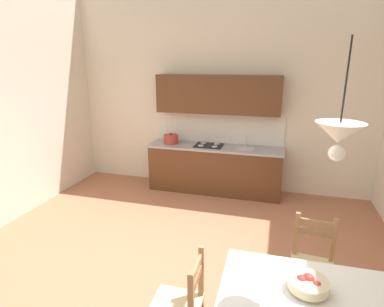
{
  "coord_description": "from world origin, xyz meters",
  "views": [
    {
      "loc": [
        1.12,
        -2.86,
        2.42
      ],
      "look_at": [
        -0.05,
        1.28,
        1.16
      ],
      "focal_mm": 29.3,
      "sensor_mm": 36.0,
      "label": 1
    }
  ],
  "objects_px": {
    "dining_chair_tv_side": "(180,306)",
    "fruit_bowl": "(308,284)",
    "kitchen_cabinetry": "(215,148)",
    "dining_chair_kitchen_side": "(312,265)",
    "pendant_lamp": "(339,134)"
  },
  "relations": [
    {
      "from": "dining_chair_tv_side",
      "to": "fruit_bowl",
      "type": "distance_m",
      "value": 1.06
    },
    {
      "from": "kitchen_cabinetry",
      "to": "dining_chair_kitchen_side",
      "type": "relative_size",
      "value": 2.71
    },
    {
      "from": "dining_chair_tv_side",
      "to": "fruit_bowl",
      "type": "height_order",
      "value": "dining_chair_tv_side"
    },
    {
      "from": "kitchen_cabinetry",
      "to": "dining_chair_kitchen_side",
      "type": "height_order",
      "value": "kitchen_cabinetry"
    },
    {
      "from": "dining_chair_tv_side",
      "to": "dining_chair_kitchen_side",
      "type": "bearing_deg",
      "value": 38.69
    },
    {
      "from": "kitchen_cabinetry",
      "to": "pendant_lamp",
      "type": "bearing_deg",
      "value": -66.19
    },
    {
      "from": "dining_chair_tv_side",
      "to": "pendant_lamp",
      "type": "xyz_separation_m",
      "value": [
        1.07,
        0.15,
        1.52
      ]
    },
    {
      "from": "kitchen_cabinetry",
      "to": "pendant_lamp",
      "type": "relative_size",
      "value": 3.13
    },
    {
      "from": "dining_chair_tv_side",
      "to": "pendant_lamp",
      "type": "bearing_deg",
      "value": 7.98
    },
    {
      "from": "dining_chair_kitchen_side",
      "to": "dining_chair_tv_side",
      "type": "bearing_deg",
      "value": -141.31
    },
    {
      "from": "dining_chair_tv_side",
      "to": "fruit_bowl",
      "type": "xyz_separation_m",
      "value": [
        0.99,
        0.09,
        0.37
      ]
    },
    {
      "from": "dining_chair_kitchen_side",
      "to": "pendant_lamp",
      "type": "bearing_deg",
      "value": -93.33
    },
    {
      "from": "dining_chair_tv_side",
      "to": "pendant_lamp",
      "type": "relative_size",
      "value": 1.16
    },
    {
      "from": "dining_chair_tv_side",
      "to": "fruit_bowl",
      "type": "relative_size",
      "value": 3.1
    },
    {
      "from": "dining_chair_kitchen_side",
      "to": "fruit_bowl",
      "type": "relative_size",
      "value": 3.1
    }
  ]
}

